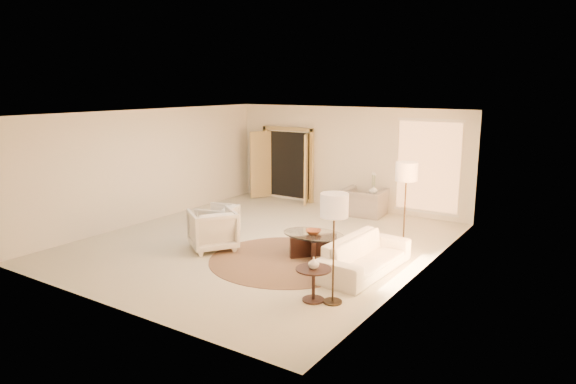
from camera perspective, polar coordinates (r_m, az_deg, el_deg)
The scene contains 18 objects.
room at distance 10.97m, azimuth -2.90°, elevation 1.40°, with size 7.04×8.04×2.83m.
windows_right at distance 9.50m, azimuth 14.54°, elevation -0.90°, with size 0.10×6.40×2.40m, color #F2A660, non-canonical shape.
window_back_corner at distance 13.45m, azimuth 15.27°, elevation 2.72°, with size 1.70×0.10×2.40m, color #F2A660, non-canonical shape.
curtains_right at distance 10.36m, azimuth 15.89°, elevation -0.21°, with size 0.06×5.20×2.60m, color tan, non-canonical shape.
french_doors at distance 15.19m, azimuth -0.16°, elevation 3.05°, with size 1.95×0.66×2.16m.
area_rug at distance 10.18m, azimuth -0.21°, elevation -7.54°, with size 3.03×3.03×0.01m, color #412A1D.
sofa at distance 9.55m, azimuth 8.55°, elevation -6.99°, with size 2.20×0.86×0.64m, color silver.
armchair_left at distance 11.76m, azimuth -7.82°, elevation -3.01°, with size 0.76×0.71×0.78m, color silver.
armchair_right at distance 10.82m, azimuth -8.37°, elevation -3.93°, with size 0.90×0.85×0.93m, color silver.
accent_chair at distance 13.61m, azimuth 8.45°, elevation -0.65°, with size 1.08×0.70×0.94m, color gray.
coffee_table at distance 10.30m, azimuth 2.83°, elevation -5.59°, with size 1.38×1.38×0.48m.
end_table at distance 8.25m, azimuth 2.85°, elevation -9.58°, with size 0.57×0.57×0.54m.
side_table at distance 13.55m, azimuth 9.44°, elevation -1.24°, with size 0.51×0.51×0.59m.
floor_lamp_near at distance 10.72m, azimuth 13.02°, elevation 1.79°, with size 0.45×0.45×1.84m.
floor_lamp_far at distance 7.84m, azimuth 5.17°, elevation -2.06°, with size 0.43×0.43×1.77m.
bowl at distance 10.24m, azimuth 2.85°, elevation -4.45°, with size 0.32×0.32×0.08m, color brown.
end_vase at distance 8.15m, azimuth 2.87°, elevation -7.87°, with size 0.18×0.18×0.19m, color silver.
side_vase at distance 13.48m, azimuth 9.49°, elevation 0.20°, with size 0.23×0.23×0.24m, color silver.
Camera 1 is at (6.39, -8.70, 3.37)m, focal length 32.00 mm.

